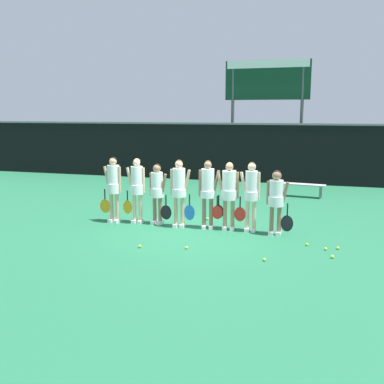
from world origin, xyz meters
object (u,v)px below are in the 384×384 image
player_6 (251,191)px  tennis_ball_9 (169,212)px  scoreboard (267,88)px  tennis_ball_7 (338,248)px  tennis_ball_1 (142,218)px  player_5 (229,190)px  player_7 (276,197)px  tennis_ball_3 (332,257)px  player_1 (137,185)px  bench_courtside (299,185)px  tennis_ball_0 (307,244)px  player_4 (208,189)px  tennis_ball_6 (239,211)px  tennis_ball_2 (264,260)px  tennis_ball_5 (140,246)px  player_3 (179,188)px  tennis_ball_8 (124,204)px  player_2 (157,189)px  tennis_ball_4 (207,219)px  tennis_ball_11 (186,248)px  tennis_ball_10 (326,249)px  player_0 (113,184)px

player_6 → tennis_ball_9: (-2.66, 1.32, -1.01)m
scoreboard → tennis_ball_7: (2.96, -10.27, -3.98)m
scoreboard → tennis_ball_1: 9.97m
player_5 → player_6: size_ratio=0.98×
player_7 → tennis_ball_3: size_ratio=22.50×
player_1 → tennis_ball_7: 5.38m
bench_courtside → player_7: bearing=-85.3°
tennis_ball_0 → tennis_ball_3: tennis_ball_3 is taller
player_7 → tennis_ball_9: (-3.30, 1.46, -0.91)m
player_6 → tennis_ball_1: (-3.16, 0.46, -1.01)m
scoreboard → player_4: bearing=-91.6°
player_1 → tennis_ball_3: 5.42m
tennis_ball_0 → tennis_ball_6: size_ratio=0.97×
tennis_ball_2 → tennis_ball_5: (-2.79, 0.11, 0.00)m
bench_courtside → tennis_ball_0: size_ratio=28.25×
player_3 → tennis_ball_5: size_ratio=24.85×
player_7 → tennis_ball_3: bearing=-46.0°
player_6 → tennis_ball_8: player_6 is taller
tennis_ball_9 → tennis_ball_1: bearing=-120.5°
bench_courtside → player_2: player_2 is taller
tennis_ball_4 → bench_courtside: bearing=62.4°
player_3 → tennis_ball_4: 1.49m
player_6 → tennis_ball_2: bearing=-74.3°
player_5 → tennis_ball_7: player_5 is taller
bench_courtside → player_6: size_ratio=1.04×
tennis_ball_11 → player_6: bearing=59.5°
player_3 → tennis_ball_10: 3.97m
player_3 → player_6: size_ratio=1.00×
player_1 → tennis_ball_1: (-0.07, 0.46, -1.01)m
player_0 → player_5: player_0 is taller
tennis_ball_10 → tennis_ball_6: bearing=128.7°
bench_courtside → player_4: bearing=-103.7°
player_3 → tennis_ball_4: player_3 is taller
bench_courtside → tennis_ball_5: (-3.05, -7.28, -0.37)m
tennis_ball_4 → player_7: bearing=-26.8°
player_6 → tennis_ball_2: (0.65, -2.21, -1.01)m
player_2 → tennis_ball_0: bearing=-3.5°
tennis_ball_3 → tennis_ball_8: (-6.45, 3.71, -0.00)m
player_6 → player_7: (0.65, -0.14, -0.09)m
tennis_ball_4 → tennis_ball_9: bearing=161.0°
tennis_ball_9 → tennis_ball_5: bearing=-81.3°
tennis_ball_3 → tennis_ball_6: size_ratio=1.06×
player_0 → tennis_ball_8: bearing=115.0°
player_3 → player_6: player_3 is taller
tennis_ball_8 → scoreboard: bearing=63.4°
tennis_ball_1 → bench_courtside: bearing=49.2°
player_1 → tennis_ball_0: (4.53, -0.87, -1.01)m
tennis_ball_0 → player_5: bearing=156.1°
scoreboard → player_1: size_ratio=2.95×
tennis_ball_5 → tennis_ball_7: bearing=14.9°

